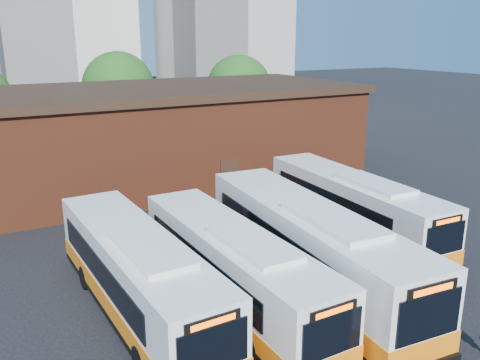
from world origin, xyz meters
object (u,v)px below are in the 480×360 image
bus_midwest (233,272)px  bus_east (353,209)px  bus_west (138,279)px  bus_mideast (308,251)px

bus_midwest → bus_east: bearing=20.1°
bus_west → bus_east: 11.82m
bus_midwest → bus_east: bus_east is taller
bus_mideast → bus_east: (5.18, 3.40, -0.15)m
bus_midwest → bus_mideast: bus_mideast is taller
bus_midwest → bus_east: (8.41, 3.23, 0.03)m
bus_mideast → bus_east: bus_mideast is taller
bus_mideast → bus_east: size_ratio=1.11×
bus_west → bus_mideast: bus_mideast is taller
bus_mideast → bus_midwest: bearing=-178.9°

